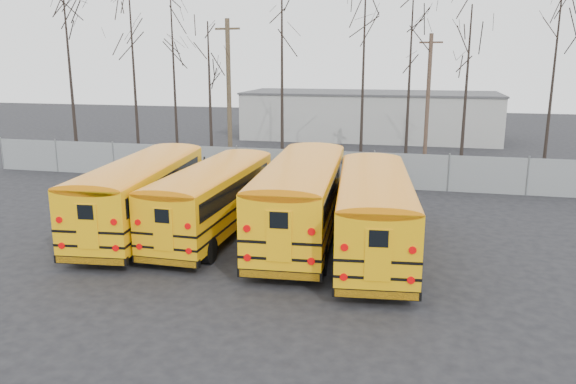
% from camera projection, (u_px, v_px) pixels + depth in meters
% --- Properties ---
extents(ground, '(120.00, 120.00, 0.00)m').
position_uv_depth(ground, '(239.00, 253.00, 20.92)').
color(ground, black).
rests_on(ground, ground).
extents(fence, '(40.00, 0.04, 2.00)m').
position_uv_depth(fence, '(304.00, 167.00, 32.05)').
color(fence, gray).
rests_on(fence, ground).
extents(distant_building, '(22.00, 8.00, 4.00)m').
position_uv_depth(distant_building, '(370.00, 116.00, 50.33)').
color(distant_building, '#9E9E9A').
rests_on(distant_building, ground).
extents(bus_a, '(3.60, 11.28, 3.11)m').
position_uv_depth(bus_a, '(143.00, 188.00, 23.23)').
color(bus_a, black).
rests_on(bus_a, ground).
extents(bus_b, '(2.64, 10.54, 2.93)m').
position_uv_depth(bus_b, '(215.00, 193.00, 22.85)').
color(bus_b, black).
rests_on(bus_b, ground).
extents(bus_c, '(3.46, 11.85, 3.28)m').
position_uv_depth(bus_c, '(302.00, 192.00, 22.15)').
color(bus_c, black).
rests_on(bus_c, ground).
extents(bus_d, '(3.66, 11.26, 3.10)m').
position_uv_depth(bus_d, '(374.00, 205.00, 20.55)').
color(bus_d, black).
rests_on(bus_d, ground).
extents(utility_pole_left, '(1.69, 0.32, 9.49)m').
position_uv_depth(utility_pole_left, '(229.00, 93.00, 36.18)').
color(utility_pole_left, '#4B3D2A').
rests_on(utility_pole_left, ground).
extents(utility_pole_right, '(1.50, 0.54, 8.63)m').
position_uv_depth(utility_pole_right, '(428.00, 99.00, 37.27)').
color(utility_pole_right, '#4C382B').
rests_on(utility_pole_right, ground).
extents(tree_0, '(0.26, 0.26, 12.56)m').
position_uv_depth(tree_0, '(70.00, 69.00, 40.17)').
color(tree_0, black).
rests_on(tree_0, ground).
extents(tree_1, '(0.26, 0.26, 12.30)m').
position_uv_depth(tree_1, '(134.00, 72.00, 38.91)').
color(tree_1, black).
rests_on(tree_1, ground).
extents(tree_2, '(0.26, 0.26, 11.59)m').
position_uv_depth(tree_2, '(174.00, 77.00, 37.71)').
color(tree_2, black).
rests_on(tree_2, ground).
extents(tree_3, '(0.26, 0.26, 9.23)m').
position_uv_depth(tree_3, '(210.00, 99.00, 34.77)').
color(tree_3, black).
rests_on(tree_3, ground).
extents(tree_4, '(0.26, 0.26, 12.89)m').
position_uv_depth(tree_4, '(282.00, 69.00, 33.54)').
color(tree_4, black).
rests_on(tree_4, ground).
extents(tree_5, '(0.26, 0.26, 12.98)m').
position_uv_depth(tree_5, '(363.00, 67.00, 35.58)').
color(tree_5, black).
rests_on(tree_5, ground).
extents(tree_6, '(0.26, 0.26, 11.01)m').
position_uv_depth(tree_6, '(409.00, 84.00, 34.61)').
color(tree_6, black).
rests_on(tree_6, ground).
extents(tree_7, '(0.26, 0.26, 10.07)m').
position_uv_depth(tree_7, '(466.00, 93.00, 33.17)').
color(tree_7, black).
rests_on(tree_7, ground).
extents(tree_8, '(0.26, 0.26, 11.70)m').
position_uv_depth(tree_8, '(553.00, 79.00, 33.36)').
color(tree_8, black).
rests_on(tree_8, ground).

